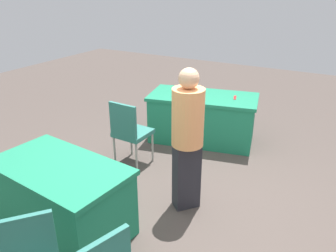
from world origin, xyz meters
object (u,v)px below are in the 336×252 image
table_mid_right (63,198)px  scissors_red (235,98)px  yarn_ball (182,91)px  person_attendee_standing (187,135)px  chair_tucked_left (130,130)px  laptop_silver (188,92)px  table_foreground (202,118)px

table_mid_right → scissors_red: size_ratio=8.20×
yarn_ball → scissors_red: yarn_ball is taller
table_mid_right → person_attendee_standing: 1.43m
chair_tucked_left → laptop_silver: size_ratio=2.36×
person_attendee_standing → table_mid_right: bearing=177.3°
person_attendee_standing → laptop_silver: person_attendee_standing is taller
table_foreground → scissors_red: size_ratio=10.02×
laptop_silver → table_foreground: bearing=169.1°
scissors_red → laptop_silver: bearing=-92.7°
table_mid_right → chair_tucked_left: chair_tucked_left is taller
person_attendee_standing → laptop_silver: bearing=66.3°
scissors_red → person_attendee_standing: bearing=-13.9°
table_mid_right → person_attendee_standing: bearing=-133.2°
chair_tucked_left → yarn_ball: chair_tucked_left is taller
table_foreground → laptop_silver: laptop_silver is taller
laptop_silver → yarn_ball: (0.06, 0.10, 0.03)m
table_foreground → laptop_silver: 0.48m
table_foreground → scissors_red: 0.62m
table_foreground → table_mid_right: (0.35, 2.68, 0.00)m
person_attendee_standing → chair_tucked_left: bearing=108.1°
laptop_silver → person_attendee_standing: bearing=93.7°
chair_tucked_left → table_mid_right: bearing=-80.7°
table_mid_right → scissors_red: bearing=-106.2°
laptop_silver → yarn_ball: laptop_silver is taller
table_mid_right → laptop_silver: bearing=-92.4°
table_foreground → person_attendee_standing: person_attendee_standing is taller
table_foreground → laptop_silver: (0.24, 0.05, 0.42)m
yarn_ball → table_foreground: bearing=-153.0°
laptop_silver → scissors_red: bearing=172.1°
table_foreground → person_attendee_standing: bearing=108.3°
laptop_silver → table_mid_right: bearing=65.5°
table_foreground → chair_tucked_left: size_ratio=1.90×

